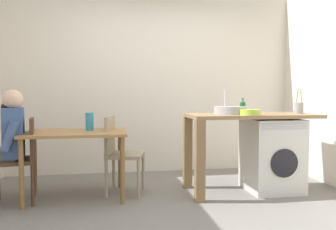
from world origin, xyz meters
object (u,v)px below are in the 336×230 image
(chair_person_seat, at_px, (22,155))
(bottle_tall_green, at_px, (243,107))
(seated_person, at_px, (5,140))
(vase, at_px, (90,121))
(chair_opposite, at_px, (119,150))
(utensil_crock, at_px, (299,107))
(washing_machine, at_px, (272,155))
(mixing_bowl, at_px, (250,112))
(dining_table, at_px, (76,140))

(chair_person_seat, height_order, bottle_tall_green, bottle_tall_green)
(seated_person, bearing_deg, vase, -85.18)
(chair_opposite, xyz_separation_m, utensil_crock, (2.17, -0.12, 0.48))
(washing_machine, bearing_deg, vase, 174.47)
(bottle_tall_green, distance_m, mixing_bowl, 0.37)
(bottle_tall_green, bearing_deg, seated_person, -176.38)
(dining_table, relative_size, utensil_crock, 3.67)
(dining_table, bearing_deg, chair_opposite, 8.12)
(utensil_crock, relative_size, vase, 1.48)
(washing_machine, relative_size, utensil_crock, 2.87)
(chair_opposite, height_order, mixing_bowl, mixing_bowl)
(dining_table, distance_m, washing_machine, 2.29)
(utensil_crock, bearing_deg, bottle_tall_green, 170.80)
(bottle_tall_green, relative_size, mixing_bowl, 0.78)
(dining_table, bearing_deg, utensil_crock, -1.17)
(chair_opposite, distance_m, bottle_tall_green, 1.57)
(chair_person_seat, distance_m, chair_opposite, 1.04)
(mixing_bowl, xyz_separation_m, vase, (-1.76, 0.40, -0.11))
(seated_person, height_order, vase, seated_person)
(dining_table, height_order, utensil_crock, utensil_crock)
(seated_person, bearing_deg, washing_machine, -99.07)
(vase, bearing_deg, chair_person_seat, -164.89)
(bottle_tall_green, relative_size, vase, 0.89)
(utensil_crock, bearing_deg, dining_table, 178.83)
(dining_table, relative_size, washing_machine, 1.28)
(chair_person_seat, xyz_separation_m, washing_machine, (2.82, -0.02, -0.08))
(chair_person_seat, bearing_deg, vase, -84.10)
(mixing_bowl, distance_m, utensil_crock, 0.78)
(dining_table, distance_m, utensil_crock, 2.67)
(seated_person, bearing_deg, chair_opposite, -90.47)
(bottle_tall_green, xyz_separation_m, vase, (-1.82, 0.04, -0.16))
(bottle_tall_green, bearing_deg, mixing_bowl, -99.31)
(dining_table, relative_size, bottle_tall_green, 6.08)
(seated_person, bearing_deg, chair_person_seat, -90.00)
(chair_opposite, xyz_separation_m, mixing_bowl, (1.43, -0.37, 0.45))
(dining_table, bearing_deg, vase, 33.69)
(seated_person, height_order, mixing_bowl, seated_person)
(chair_person_seat, distance_m, washing_machine, 2.83)
(chair_person_seat, xyz_separation_m, vase, (0.70, 0.19, 0.33))
(seated_person, distance_m, utensil_crock, 3.37)
(dining_table, distance_m, seated_person, 0.72)
(dining_table, distance_m, chair_opposite, 0.50)
(dining_table, height_order, mixing_bowl, mixing_bowl)
(chair_opposite, height_order, bottle_tall_green, bottle_tall_green)
(bottle_tall_green, bearing_deg, utensil_crock, -9.20)
(mixing_bowl, bearing_deg, vase, 167.09)
(chair_person_seat, bearing_deg, bottle_tall_green, -95.95)
(washing_machine, distance_m, bottle_tall_green, 0.67)
(seated_person, height_order, washing_machine, seated_person)
(chair_person_seat, distance_m, bottle_tall_green, 2.57)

